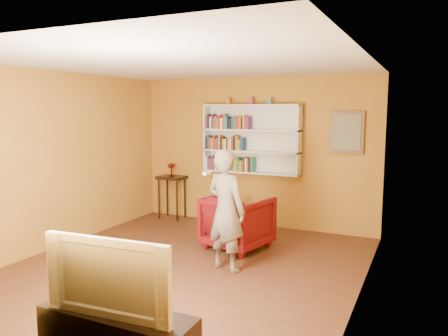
# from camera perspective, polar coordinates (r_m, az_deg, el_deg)

# --- Properties ---
(room_shell) EXTENTS (5.30, 5.80, 2.88)m
(room_shell) POSITION_cam_1_polar(r_m,az_deg,el_deg) (5.80, -5.10, -3.34)
(room_shell) COLOR #402214
(room_shell) RESTS_ON ground
(bookshelf) EXTENTS (1.80, 0.29, 1.23)m
(bookshelf) POSITION_cam_1_polar(r_m,az_deg,el_deg) (7.89, 3.73, 3.79)
(bookshelf) COLOR silver
(bookshelf) RESTS_ON room_shell
(books_row_lower) EXTENTS (0.93, 0.19, 0.27)m
(books_row_lower) POSITION_cam_1_polar(r_m,az_deg,el_deg) (7.99, 0.73, 0.53)
(books_row_lower) COLOR white
(books_row_lower) RESTS_ON bookshelf
(books_row_middle) EXTENTS (0.75, 0.19, 0.27)m
(books_row_middle) POSITION_cam_1_polar(r_m,az_deg,el_deg) (7.99, 0.23, 3.23)
(books_row_middle) COLOR black
(books_row_middle) RESTS_ON bookshelf
(books_row_upper) EXTENTS (0.85, 0.19, 0.27)m
(books_row_upper) POSITION_cam_1_polar(r_m,az_deg,el_deg) (7.95, 0.48, 5.95)
(books_row_upper) COLOR #5C2571
(books_row_upper) RESTS_ON bookshelf
(ornament_left) EXTENTS (0.08, 0.08, 0.11)m
(ornament_left) POSITION_cam_1_polar(r_m,az_deg,el_deg) (8.00, 0.57, 8.70)
(ornament_left) COLOR #9C5D2C
(ornament_left) RESTS_ON bookshelf
(ornament_centre) EXTENTS (0.09, 0.09, 0.12)m
(ornament_centre) POSITION_cam_1_polar(r_m,az_deg,el_deg) (7.82, 3.51, 8.73)
(ornament_centre) COLOR #9A334E
(ornament_centre) RESTS_ON bookshelf
(ornament_right) EXTENTS (0.07, 0.07, 0.10)m
(ornament_right) POSITION_cam_1_polar(r_m,az_deg,el_deg) (7.70, 5.96, 8.66)
(ornament_right) COLOR #4B5E7D
(ornament_right) RESTS_ON bookshelf
(framed_painting) EXTENTS (0.55, 0.05, 0.70)m
(framed_painting) POSITION_cam_1_polar(r_m,az_deg,el_deg) (7.49, 15.76, 4.52)
(framed_painting) COLOR #543718
(framed_painting) RESTS_ON room_shell
(console_table) EXTENTS (0.51, 0.39, 0.84)m
(console_table) POSITION_cam_1_polar(r_m,az_deg,el_deg) (8.58, -6.84, -2.00)
(console_table) COLOR black
(console_table) RESTS_ON ground
(ruby_lustre) EXTENTS (0.16, 0.16, 0.25)m
(ruby_lustre) POSITION_cam_1_polar(r_m,az_deg,el_deg) (8.53, -6.88, 0.17)
(ruby_lustre) COLOR maroon
(ruby_lustre) RESTS_ON console_table
(armchair) EXTENTS (1.06, 1.08, 0.82)m
(armchair) POSITION_cam_1_polar(r_m,az_deg,el_deg) (6.74, 1.80, -7.06)
(armchair) COLOR #4C050D
(armchair) RESTS_ON ground
(person) EXTENTS (0.67, 0.54, 1.62)m
(person) POSITION_cam_1_polar(r_m,az_deg,el_deg) (5.74, 0.26, -5.55)
(person) COLOR #685A4C
(person) RESTS_ON ground
(game_remote) EXTENTS (0.04, 0.15, 0.04)m
(game_remote) POSITION_cam_1_polar(r_m,az_deg,el_deg) (5.42, -2.24, -0.66)
(game_remote) COLOR white
(game_remote) RESTS_ON person
(television) EXTENTS (1.13, 0.22, 0.65)m
(television) POSITION_cam_1_polar(r_m,az_deg,el_deg) (3.70, -14.02, -13.22)
(television) COLOR black
(television) RESTS_ON tv_cabinet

